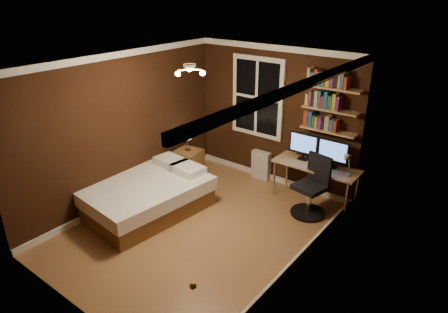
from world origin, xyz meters
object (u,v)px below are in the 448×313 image
Objects in this scene: radiator at (261,165)px; desk_lamp at (348,164)px; bed at (147,196)px; desk at (316,168)px; monitor_left at (304,147)px; bedside_lamp at (188,140)px; office_chair at (311,193)px; nightstand at (189,164)px; monitor_right at (333,154)px.

radiator is 1.88m from desk_lamp.
desk_lamp is (2.57, 1.81, 0.62)m from bed.
desk is 2.77× the size of monitor_left.
monitor_left is at bearing 19.62° from bedside_lamp.
radiator is 0.56× the size of office_chair.
monitor_left reaches higher than bed.
bedside_lamp is 0.31× the size of desk.
nightstand is at bearing 0.00° from bedside_lamp.
bedside_lamp is 2.47m from office_chair.
monitor_left is (1.71, 2.01, 0.63)m from bed.
desk_lamp reaches higher than desk.
desk_lamp is at bearing -13.61° from desk.
monitor_right reaches higher than radiator.
radiator is (1.10, 0.82, -0.51)m from bedside_lamp.
nightstand is 1.38m from radiator.
desk reaches higher than radiator.
monitor_left is at bearing 180.00° from monitor_right.
nightstand is 2.69m from monitor_right.
bedside_lamp is 0.99× the size of desk_lamp.
office_chair is (-0.42, -0.27, -0.52)m from desk_lamp.
desk is 2.77× the size of monitor_right.
bed is at bearing -132.28° from office_chair.
desk is (2.00, 1.94, 0.34)m from bed.
bed is 3.70× the size of radiator.
nightstand is 1.10× the size of monitor_left.
bed is 3.62× the size of nightstand.
monitor_left reaches higher than bedside_lamp.
nightstand is 0.50m from bedside_lamp.
monitor_left is 1.00× the size of monitor_right.
monitor_right reaches higher than office_chair.
bedside_lamp is (-0.28, 1.30, 0.50)m from bed.
monitor_right is at bearing 90.69° from office_chair.
monitor_right is 0.72m from office_chair.
nightstand is (-0.28, 1.30, 0.00)m from bed.
monitor_left reaches higher than nightstand.
monitor_left and monitor_right have the same top height.
monitor_right reaches higher than desk.
radiator is 1.55m from monitor_right.
monitor_right is (2.24, 2.01, 0.63)m from bed.
bedside_lamp is at bearing 0.00° from nightstand.
office_chair is (0.14, -0.40, -0.24)m from desk.
monitor_right reaches higher than bed.
radiator is (1.10, 0.82, -0.01)m from nightstand.
monitor_right is at bearing 17.08° from desk.
desk_lamp is at bearing -10.35° from radiator.
desk is 0.64m from desk_lamp.
bed is at bearing -111.18° from radiator.
bed is 2.28m from radiator.
bedside_lamp is 0.44× the size of office_chair.
radiator is at bearing 175.50° from monitor_right.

